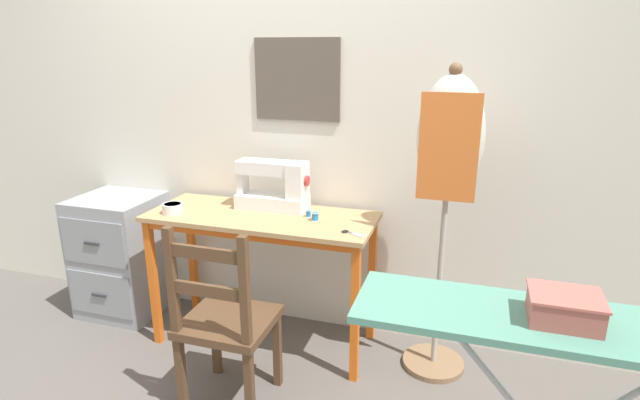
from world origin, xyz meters
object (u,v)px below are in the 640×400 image
(filing_cabinet, at_px, (122,255))
(sewing_machine, at_px, (276,187))
(thread_spool_near_machine, at_px, (308,214))
(wooden_chair, at_px, (225,323))
(fabric_bowl, at_px, (173,208))
(storage_box, at_px, (564,308))
(ironing_board, at_px, (563,335))
(scissors, at_px, (350,233))
(dress_form, at_px, (449,158))
(thread_spool_mid_table, at_px, (315,217))

(filing_cabinet, bearing_deg, sewing_machine, 2.95)
(thread_spool_near_machine, relative_size, wooden_chair, 0.04)
(fabric_bowl, relative_size, thread_spool_near_machine, 3.00)
(filing_cabinet, bearing_deg, thread_spool_near_machine, -1.23)
(wooden_chair, distance_m, filing_cabinet, 1.21)
(sewing_machine, bearing_deg, storage_box, -37.36)
(thread_spool_near_machine, xyz_separation_m, ironing_board, (1.10, -0.92, 0.03))
(scissors, relative_size, dress_form, 0.08)
(filing_cabinet, height_order, dress_form, dress_form)
(dress_form, height_order, storage_box, dress_form)
(fabric_bowl, xyz_separation_m, scissors, (0.99, -0.01, -0.03))
(thread_spool_mid_table, distance_m, storage_box, 1.37)
(filing_cabinet, bearing_deg, thread_spool_mid_table, -3.12)
(sewing_machine, height_order, scissors, sewing_machine)
(dress_form, bearing_deg, storage_box, -66.46)
(fabric_bowl, relative_size, storage_box, 0.56)
(sewing_machine, xyz_separation_m, ironing_board, (1.32, -1.00, -0.08))
(fabric_bowl, distance_m, ironing_board, 1.97)
(wooden_chair, xyz_separation_m, dress_form, (0.90, 0.58, 0.70))
(scissors, xyz_separation_m, ironing_board, (0.84, -0.75, 0.04))
(sewing_machine, xyz_separation_m, thread_spool_mid_table, (0.27, -0.12, -0.10))
(fabric_bowl, bearing_deg, wooden_chair, -39.47)
(sewing_machine, bearing_deg, thread_spool_mid_table, -24.93)
(sewing_machine, distance_m, filing_cabinet, 1.16)
(filing_cabinet, bearing_deg, wooden_chair, -30.21)
(dress_form, xyz_separation_m, ironing_board, (0.41, -0.91, -0.32))
(scissors, distance_m, dress_form, 0.59)
(wooden_chair, distance_m, dress_form, 1.28)
(filing_cabinet, bearing_deg, scissors, -7.41)
(fabric_bowl, xyz_separation_m, ironing_board, (1.82, -0.76, 0.02))
(sewing_machine, relative_size, thread_spool_mid_table, 9.26)
(wooden_chair, distance_m, ironing_board, 1.40)
(sewing_machine, xyz_separation_m, fabric_bowl, (-0.50, -0.24, -0.10))
(thread_spool_mid_table, bearing_deg, ironing_board, -39.63)
(filing_cabinet, distance_m, ironing_board, 2.57)
(scissors, xyz_separation_m, wooden_chair, (-0.47, -0.41, -0.34))
(thread_spool_near_machine, relative_size, filing_cabinet, 0.05)
(sewing_machine, relative_size, storage_box, 2.00)
(wooden_chair, height_order, storage_box, storage_box)
(dress_form, bearing_deg, sewing_machine, 174.57)
(scissors, relative_size, thread_spool_near_machine, 3.42)
(fabric_bowl, distance_m, wooden_chair, 0.76)
(storage_box, bearing_deg, scissors, 137.77)
(scissors, relative_size, thread_spool_mid_table, 2.94)
(fabric_bowl, distance_m, dress_form, 1.46)
(filing_cabinet, xyz_separation_m, dress_form, (1.95, -0.03, 0.76))
(scissors, bearing_deg, thread_spool_near_machine, 147.50)
(scissors, bearing_deg, dress_form, 21.03)
(thread_spool_mid_table, height_order, filing_cabinet, thread_spool_mid_table)
(thread_spool_near_machine, bearing_deg, thread_spool_mid_table, -40.85)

